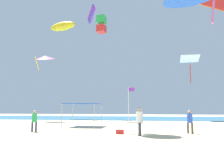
# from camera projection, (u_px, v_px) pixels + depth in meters

# --- Properties ---
(ground) EXTENTS (110.00, 110.00, 0.10)m
(ground) POSITION_uv_depth(u_px,v_px,m) (102.00, 133.00, 17.73)
(ground) COLOR beige
(ocean_strip) EXTENTS (110.00, 19.13, 0.03)m
(ocean_strip) POSITION_uv_depth(u_px,v_px,m) (133.00, 118.00, 44.34)
(ocean_strip) COLOR teal
(ocean_strip) RESTS_ON ground
(canopy_tent) EXTENTS (3.32, 3.20, 2.33)m
(canopy_tent) POSITION_uv_depth(u_px,v_px,m) (83.00, 105.00, 24.01)
(canopy_tent) COLOR #B2B2B7
(canopy_tent) RESTS_ON ground
(person_near_tent) EXTENTS (0.44, 0.40, 1.67)m
(person_near_tent) POSITION_uv_depth(u_px,v_px,m) (34.00, 119.00, 18.36)
(person_near_tent) COLOR #33384C
(person_near_tent) RESTS_ON ground
(person_leftmost) EXTENTS (0.45, 0.40, 1.69)m
(person_leftmost) POSITION_uv_depth(u_px,v_px,m) (190.00, 120.00, 17.21)
(person_leftmost) COLOR brown
(person_leftmost) RESTS_ON ground
(person_central) EXTENTS (0.45, 0.51, 1.90)m
(person_central) POSITION_uv_depth(u_px,v_px,m) (140.00, 119.00, 15.96)
(person_central) COLOR #33384C
(person_central) RESTS_ON ground
(banner_flag) EXTENTS (0.61, 0.06, 3.81)m
(banner_flag) POSITION_uv_depth(u_px,v_px,m) (129.00, 104.00, 22.22)
(banner_flag) COLOR silver
(banner_flag) RESTS_ON ground
(cooler_box) EXTENTS (0.57, 0.37, 0.35)m
(cooler_box) POSITION_uv_depth(u_px,v_px,m) (120.00, 132.00, 16.80)
(cooler_box) COLOR red
(cooler_box) RESTS_ON ground
(kite_parafoil_red) EXTENTS (5.87, 0.80, 3.55)m
(kite_parafoil_red) POSITION_uv_depth(u_px,v_px,m) (209.00, 2.00, 39.84)
(kite_parafoil_red) COLOR red
(kite_delta_pink) EXTENTS (3.03, 3.06, 2.49)m
(kite_delta_pink) POSITION_uv_depth(u_px,v_px,m) (45.00, 57.00, 35.39)
(kite_delta_pink) COLOR pink
(kite_box_green) EXTENTS (1.51, 1.56, 2.77)m
(kite_box_green) POSITION_uv_depth(u_px,v_px,m) (101.00, 24.00, 37.01)
(kite_box_green) COLOR green
(kite_diamond_white) EXTENTS (2.97, 2.91, 4.22)m
(kite_diamond_white) POSITION_uv_depth(u_px,v_px,m) (190.00, 60.00, 36.89)
(kite_diamond_white) COLOR white
(kite_inflatable_yellow) EXTENTS (6.14, 3.42, 2.11)m
(kite_inflatable_yellow) POSITION_uv_depth(u_px,v_px,m) (63.00, 26.00, 45.90)
(kite_inflatable_yellow) COLOR yellow
(kite_parafoil_purple) EXTENTS (2.61, 3.80, 2.66)m
(kite_parafoil_purple) POSITION_uv_depth(u_px,v_px,m) (91.00, 15.00, 45.65)
(kite_parafoil_purple) COLOR purple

